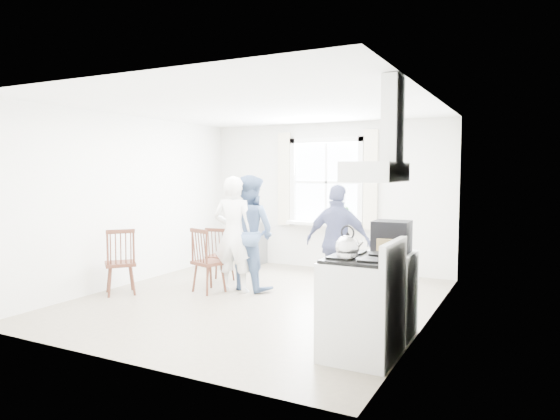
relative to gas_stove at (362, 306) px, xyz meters
The scene contains 16 objects.
room_shell 2.48m from the gas_stove, 144.75° to the left, with size 4.62×5.12×2.64m.
window_assembly 4.36m from the gas_stove, 116.71° to the left, with size 1.88×0.24×1.70m.
range_hood 1.43m from the gas_stove, ahead, with size 0.45×0.76×0.94m.
shelf_unit 4.95m from the gas_stove, 131.97° to the left, with size 0.40×0.30×0.80m, color gray.
gas_stove is the anchor object (origin of this frame).
kettle 0.60m from the gas_stove, 122.01° to the right, with size 0.22×0.22×0.31m.
low_cabinet 0.70m from the gas_stove, 84.32° to the left, with size 0.50×0.55×0.90m, color white.
stereo_stack 0.91m from the gas_stove, 82.65° to the left, with size 0.38×0.34×0.33m.
cardboard_box 0.77m from the gas_stove, 78.78° to the left, with size 0.25×0.18×0.16m, color #A0844D.
windsor_chair_a 3.56m from the gas_stove, 146.57° to the left, with size 0.41×0.41×0.88m.
windsor_chair_b 3.09m from the gas_stove, 154.58° to the left, with size 0.50×0.49×0.94m.
windsor_chair_c 3.80m from the gas_stove, 169.65° to the left, with size 0.56×0.56×0.95m.
person_left 2.94m from the gas_stove, 146.77° to the left, with size 0.61×0.61×1.68m, color white.
person_mid 3.00m from the gas_stove, 141.48° to the left, with size 0.82×0.82×1.69m, color #4D6690.
person_right 2.15m from the gas_stove, 116.79° to the left, with size 0.92×0.92×1.57m, color navy.
potted_plant 4.04m from the gas_stove, 112.12° to the left, with size 0.16×0.16×0.29m, color #337339.
Camera 1 is at (3.33, -5.79, 1.75)m, focal length 32.00 mm.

